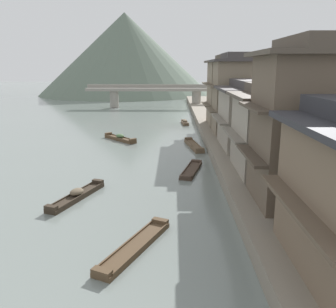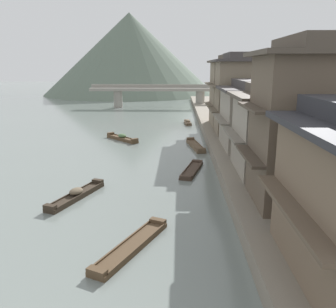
# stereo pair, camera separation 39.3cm
# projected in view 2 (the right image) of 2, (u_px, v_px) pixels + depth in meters

# --- Properties ---
(riverbank_right) EXTENTS (18.00, 110.00, 0.93)m
(riverbank_right) POSITION_uv_depth(u_px,v_px,m) (296.00, 145.00, 35.20)
(riverbank_right) COLOR gray
(riverbank_right) RESTS_ON ground
(boat_moored_nearest) EXTENTS (2.57, 5.30, 0.67)m
(boat_moored_nearest) POSITION_uv_depth(u_px,v_px,m) (76.00, 195.00, 22.17)
(boat_moored_nearest) COLOR #33281E
(boat_moored_nearest) RESTS_ON ground
(boat_moored_second) EXTENTS (4.18, 4.36, 0.75)m
(boat_moored_second) POSITION_uv_depth(u_px,v_px,m) (122.00, 138.00, 39.82)
(boat_moored_second) COLOR brown
(boat_moored_second) RESTS_ON ground
(boat_moored_third) EXTENTS (1.10, 3.61, 0.64)m
(boat_moored_third) POSITION_uv_depth(u_px,v_px,m) (188.00, 122.00, 51.18)
(boat_moored_third) COLOR brown
(boat_moored_third) RESTS_ON ground
(boat_moored_far) EXTENTS (1.86, 5.71, 0.52)m
(boat_moored_far) POSITION_uv_depth(u_px,v_px,m) (196.00, 146.00, 36.28)
(boat_moored_far) COLOR brown
(boat_moored_far) RESTS_ON ground
(boat_midriver_drifting) EXTENTS (3.12, 5.37, 0.41)m
(boat_midriver_drifting) POSITION_uv_depth(u_px,v_px,m) (132.00, 246.00, 16.02)
(boat_midriver_drifting) COLOR brown
(boat_midriver_drifting) RESTS_ON ground
(boat_midriver_upstream) EXTENTS (2.12, 5.04, 0.36)m
(boat_midriver_upstream) POSITION_uv_depth(u_px,v_px,m) (192.00, 170.00, 27.88)
(boat_midriver_upstream) COLOR #423328
(boat_midriver_upstream) RESTS_ON ground
(house_waterfront_second) EXTENTS (6.83, 5.68, 8.74)m
(house_waterfront_second) POSITION_uv_depth(u_px,v_px,m) (312.00, 125.00, 18.17)
(house_waterfront_second) COLOR brown
(house_waterfront_second) RESTS_ON riverbank_right
(house_waterfront_tall) EXTENTS (5.91, 6.75, 6.14)m
(house_waterfront_tall) POSITION_uv_depth(u_px,v_px,m) (272.00, 130.00, 24.12)
(house_waterfront_tall) COLOR gray
(house_waterfront_tall) RESTS_ON riverbank_right
(house_waterfront_narrow) EXTENTS (6.66, 7.84, 6.14)m
(house_waterfront_narrow) POSITION_uv_depth(u_px,v_px,m) (254.00, 115.00, 31.74)
(house_waterfront_narrow) COLOR gray
(house_waterfront_narrow) RESTS_ON riverbank_right
(house_waterfront_far) EXTENTS (5.60, 5.71, 8.74)m
(house_waterfront_far) POSITION_uv_depth(u_px,v_px,m) (237.00, 94.00, 38.18)
(house_waterfront_far) COLOR #7F705B
(house_waterfront_far) RESTS_ON riverbank_right
(house_waterfront_end) EXTENTS (6.35, 6.93, 8.74)m
(house_waterfront_end) POSITION_uv_depth(u_px,v_px,m) (232.00, 91.00, 44.02)
(house_waterfront_end) COLOR #7F705B
(house_waterfront_end) RESTS_ON riverbank_right
(stone_bridge) EXTENTS (28.28, 2.40, 4.72)m
(stone_bridge) POSITION_uv_depth(u_px,v_px,m) (159.00, 92.00, 71.14)
(stone_bridge) COLOR gray
(stone_bridge) RESTS_ON ground
(hill_far_west) EXTENTS (52.75, 52.75, 24.13)m
(hill_far_west) POSITION_uv_depth(u_px,v_px,m) (130.00, 54.00, 106.52)
(hill_far_west) COLOR #5B6B5B
(hill_far_west) RESTS_ON ground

